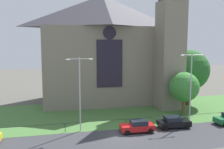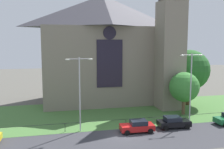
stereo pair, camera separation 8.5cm
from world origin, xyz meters
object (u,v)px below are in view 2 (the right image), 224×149
(tree_right_near, at_px, (184,87))
(tree_right_far, at_px, (189,70))
(church_building, at_px, (108,48))
(parked_car_black, at_px, (174,122))
(streetlamp_far, at_px, (191,80))
(streetlamp_near, at_px, (80,86))
(parked_car_red, at_px, (137,126))

(tree_right_near, relative_size, tree_right_far, 0.67)
(church_building, xyz_separation_m, parked_car_black, (5.31, -16.93, -9.53))
(streetlamp_far, xyz_separation_m, parked_car_black, (-3.15, -1.42, -5.28))
(streetlamp_far, bearing_deg, parked_car_black, -155.78)
(tree_right_near, distance_m, streetlamp_near, 17.06)
(church_building, height_order, parked_car_red, church_building)
(church_building, distance_m, tree_right_far, 15.42)
(church_building, relative_size, parked_car_black, 6.07)
(parked_car_red, bearing_deg, church_building, -87.61)
(church_building, distance_m, streetlamp_near, 17.50)
(tree_right_far, relative_size, streetlamp_near, 1.07)
(streetlamp_near, distance_m, streetlamp_far, 15.22)
(tree_right_near, distance_m, streetlamp_far, 4.56)
(tree_right_far, height_order, streetlamp_far, tree_right_far)
(tree_right_far, relative_size, parked_car_black, 2.33)
(church_building, relative_size, tree_right_near, 3.91)
(parked_car_black, bearing_deg, streetlamp_far, 27.05)
(parked_car_red, bearing_deg, tree_right_near, -146.35)
(parked_car_red, bearing_deg, parked_car_black, -172.79)
(tree_right_far, distance_m, streetlamp_far, 10.82)
(tree_right_near, bearing_deg, streetlamp_far, -107.66)
(streetlamp_far, bearing_deg, tree_right_far, 61.34)
(tree_right_far, bearing_deg, church_building, 156.17)
(parked_car_black, bearing_deg, tree_right_near, 53.72)
(streetlamp_far, bearing_deg, church_building, 118.58)
(streetlamp_far, distance_m, parked_car_black, 6.30)
(tree_right_near, bearing_deg, parked_car_black, -129.10)
(parked_car_red, bearing_deg, streetlamp_far, -165.24)
(tree_right_near, bearing_deg, tree_right_far, 54.41)
(streetlamp_far, distance_m, parked_car_red, 10.02)
(tree_right_far, xyz_separation_m, parked_car_black, (-8.33, -10.90, -5.58))
(parked_car_red, bearing_deg, tree_right_far, -137.94)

